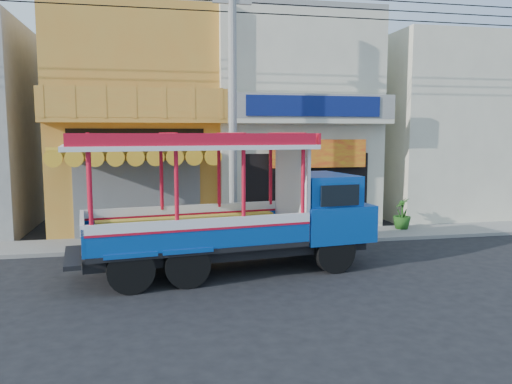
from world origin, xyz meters
TOP-DOWN VIEW (x-y plane):
  - ground at (0.00, 0.00)m, footprint 90.00×90.00m
  - sidewalk at (0.00, 4.00)m, footprint 30.00×2.00m
  - shophouse_left at (-4.00, 7.96)m, footprint 6.00×7.50m
  - shophouse_right at (2.00, 7.96)m, footprint 6.00×6.75m
  - party_pilaster at (-1.00, 4.85)m, footprint 0.35×0.30m
  - filler_building_right at (9.00, 8.00)m, footprint 6.00×6.00m
  - utility_pole at (-0.85, 3.30)m, footprint 28.00×0.26m
  - songthaew_truck at (-1.08, 0.49)m, footprint 8.02×3.51m
  - green_sign at (-4.70, 3.83)m, footprint 0.58×0.44m
  - potted_plant_a at (2.68, 4.60)m, footprint 1.18×1.19m
  - potted_plant_b at (1.89, 4.15)m, footprint 0.60×0.57m
  - potted_plant_c at (5.46, 4.37)m, footprint 0.80×0.80m

SIDE VIEW (x-z plane):
  - ground at x=0.00m, z-range 0.00..0.00m
  - sidewalk at x=0.00m, z-range 0.00..0.12m
  - green_sign at x=-4.70m, z-range 0.05..0.96m
  - potted_plant_b at x=1.89m, z-range 0.12..0.98m
  - potted_plant_a at x=2.68m, z-range 0.12..1.12m
  - potted_plant_c at x=5.46m, z-range 0.12..1.26m
  - songthaew_truck at x=-1.08m, z-range -0.06..3.56m
  - filler_building_right at x=9.00m, z-range 0.00..7.60m
  - party_pilaster at x=-1.00m, z-range 0.00..8.00m
  - shophouse_right at x=2.00m, z-range -0.01..8.23m
  - shophouse_left at x=-4.00m, z-range -0.01..8.23m
  - utility_pole at x=-0.85m, z-range 0.53..9.53m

